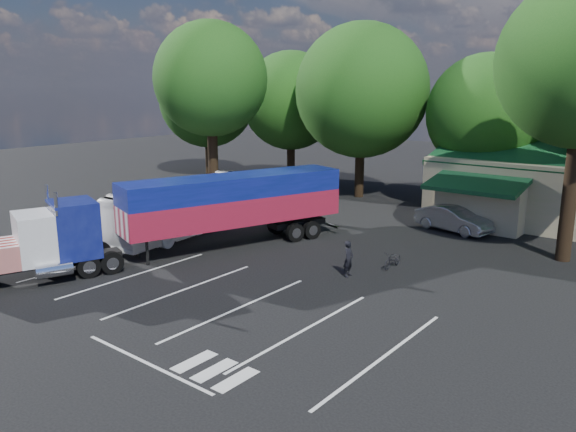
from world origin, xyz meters
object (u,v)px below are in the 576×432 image
Objects in this scene: tour_bus at (186,207)px; silver_sedan at (453,219)px; bicycle at (393,260)px; woman at (349,259)px; semi_truck at (190,210)px.

tour_bus is 2.46× the size of silver_sedan.
tour_bus is (-12.50, -1.79, 1.16)m from bicycle.
tour_bus is 15.72m from silver_sedan.
bicycle is 0.14× the size of tour_bus.
bicycle is (1.00, 2.34, -0.42)m from woman.
woman reaches higher than silver_sedan.
silver_sedan is (0.50, 10.66, -0.07)m from woman.
woman is 0.15× the size of tour_bus.
bicycle is at bearing -0.25° from tour_bus.
tour_bus is (-11.50, 0.54, 0.74)m from woman.
silver_sedan reaches higher than bicycle.
tour_bus is at bearing -172.06° from bicycle.
semi_truck is 4.23m from tour_bus.
woman is at bearing -11.12° from tour_bus.
woman is at bearing -170.45° from silver_sedan.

